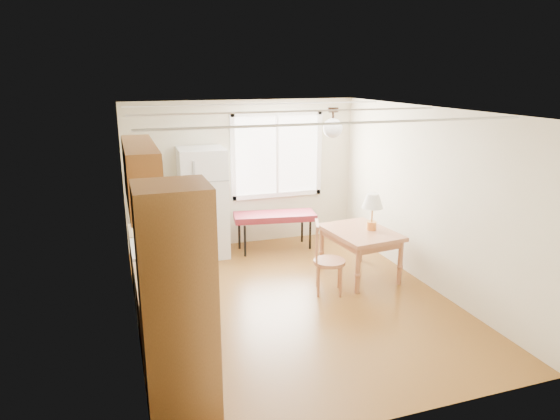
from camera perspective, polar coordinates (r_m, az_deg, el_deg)
name	(u,v)px	position (r m, az deg, el deg)	size (l,w,h in m)	color
room_shell	(293,210)	(6.32, 1.51, -0.03)	(4.60, 5.60, 2.62)	#563211
kitchen_run	(162,276)	(5.52, -13.28, -7.33)	(0.65, 3.40, 2.20)	brown
window_unit	(277,155)	(8.74, -0.34, 6.33)	(1.64, 0.05, 1.51)	white
pendant_light	(333,127)	(6.77, 6.05, 9.42)	(0.26, 0.26, 0.40)	#301F15
refrigerator	(203,203)	(8.21, -8.78, 0.85)	(0.76, 0.78, 1.78)	silver
bench	(275,217)	(8.45, -0.61, -0.83)	(1.43, 0.71, 0.63)	maroon
dining_table	(360,237)	(7.40, 9.14, -3.07)	(0.97, 1.23, 0.71)	#935738
chair	(323,253)	(6.81, 4.91, -4.96)	(0.48, 0.48, 0.99)	#935738
table_lamp	(373,204)	(7.33, 10.54, 0.70)	(0.31, 0.31, 0.54)	#C3843E
coffee_maker	(165,273)	(5.05, -12.99, -7.03)	(0.20, 0.26, 0.39)	black
kettle	(150,257)	(5.63, -14.62, -5.22)	(0.12, 0.12, 0.24)	red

